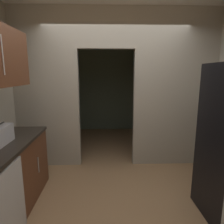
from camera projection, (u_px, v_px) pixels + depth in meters
The scene contains 5 objects.
ground at pixel (121, 204), 2.61m from camera, with size 20.00×20.00×0.00m, color #93704C.
kitchen_partition at pixel (119, 85), 3.53m from camera, with size 3.60×0.12×2.80m.
adjoining_room_shell at pixel (113, 85), 5.24m from camera, with size 3.60×2.49×2.80m.
lower_cabinet_run at pixel (0, 180), 2.35m from camera, with size 0.69×1.61×0.89m.
dishwasher at pixel (11, 207), 1.93m from camera, with size 0.02×0.56×0.83m.
Camera 1 is at (-0.19, -2.32, 1.70)m, focal length 31.64 mm.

